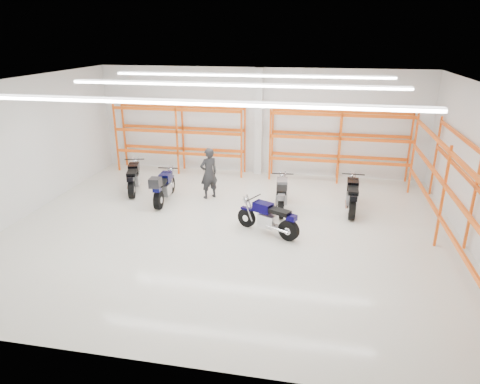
% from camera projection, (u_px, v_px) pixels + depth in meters
% --- Properties ---
extents(ground, '(14.00, 14.00, 0.00)m').
position_uv_depth(ground, '(230.00, 229.00, 13.52)').
color(ground, silver).
rests_on(ground, ground).
extents(room_shell, '(14.02, 12.02, 4.51)m').
position_uv_depth(room_shell, '(229.00, 126.00, 12.40)').
color(room_shell, white).
rests_on(room_shell, ground).
extents(motorcycle_main, '(2.03, 1.13, 1.08)m').
position_uv_depth(motorcycle_main, '(270.00, 219.00, 12.99)').
color(motorcycle_main, black).
rests_on(motorcycle_main, ground).
extents(motorcycle_back_a, '(0.96, 2.26, 1.14)m').
position_uv_depth(motorcycle_back_a, '(134.00, 178.00, 16.52)').
color(motorcycle_back_a, black).
rests_on(motorcycle_back_a, ground).
extents(motorcycle_back_b, '(0.75, 2.36, 1.21)m').
position_uv_depth(motorcycle_back_b, '(163.00, 188.00, 15.40)').
color(motorcycle_back_b, black).
rests_on(motorcycle_back_b, ground).
extents(motorcycle_back_c, '(0.77, 2.32, 1.14)m').
position_uv_depth(motorcycle_back_c, '(282.00, 196.00, 14.78)').
color(motorcycle_back_c, black).
rests_on(motorcycle_back_c, ground).
extents(motorcycle_back_d, '(0.78, 2.36, 1.16)m').
position_uv_depth(motorcycle_back_d, '(352.00, 196.00, 14.67)').
color(motorcycle_back_d, black).
rests_on(motorcycle_back_d, ground).
extents(standing_man, '(0.83, 0.81, 1.91)m').
position_uv_depth(standing_man, '(209.00, 173.00, 15.75)').
color(standing_man, black).
rests_on(standing_man, ground).
extents(structural_column, '(0.32, 0.32, 4.50)m').
position_uv_depth(structural_column, '(259.00, 123.00, 18.09)').
color(structural_column, white).
rests_on(structural_column, ground).
extents(pallet_racking_back_left, '(5.67, 0.87, 3.00)m').
position_uv_depth(pallet_racking_back_left, '(180.00, 132.00, 18.54)').
color(pallet_racking_back_left, '#EF5C11').
rests_on(pallet_racking_back_left, ground).
extents(pallet_racking_back_right, '(5.67, 0.87, 3.00)m').
position_uv_depth(pallet_racking_back_right, '(340.00, 139.00, 17.34)').
color(pallet_racking_back_right, '#EF5C11').
rests_on(pallet_racking_back_right, ground).
extents(pallet_racking_side, '(0.87, 9.07, 3.00)m').
position_uv_depth(pallet_racking_side, '(460.00, 188.00, 11.74)').
color(pallet_racking_side, '#EF5C11').
rests_on(pallet_racking_side, ground).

